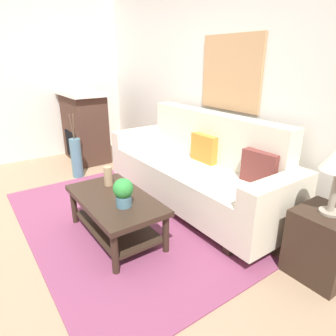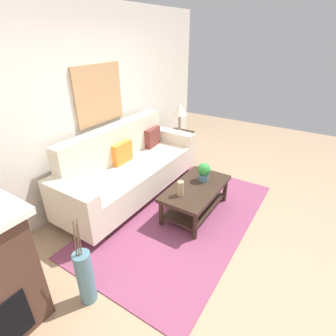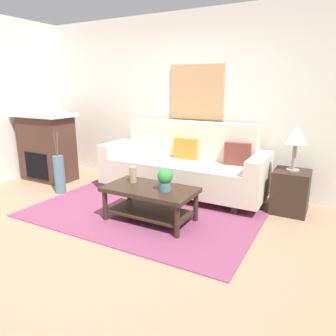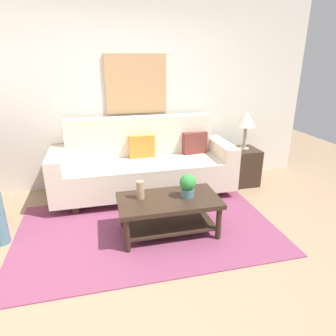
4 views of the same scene
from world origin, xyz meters
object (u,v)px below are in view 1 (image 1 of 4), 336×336
at_px(potted_plant_tabletop, 123,192).
at_px(floor_vase, 76,158).
at_px(coffee_table, 115,208).
at_px(framed_painting, 230,73).
at_px(fireplace, 84,126).
at_px(side_table, 323,244).
at_px(couch, 196,170).
at_px(throw_pillow_orange, 205,148).
at_px(tabletop_vase, 108,176).
at_px(throw_pillow_maroon, 260,167).

bearing_deg(potted_plant_tabletop, floor_vase, 173.14).
bearing_deg(coffee_table, framed_painting, 93.60).
height_order(coffee_table, fireplace, fireplace).
height_order(side_table, floor_vase, floor_vase).
height_order(couch, side_table, couch).
bearing_deg(couch, floor_vase, -152.79).
distance_m(coffee_table, potted_plant_tabletop, 0.33).
distance_m(throw_pillow_orange, fireplace, 2.46).
distance_m(potted_plant_tabletop, side_table, 1.69).
relative_size(tabletop_vase, side_table, 0.36).
height_order(tabletop_vase, framed_painting, framed_painting).
xyz_separation_m(tabletop_vase, framed_painting, (0.20, 1.48, 0.98)).
xyz_separation_m(fireplace, floor_vase, (0.71, -0.42, -0.30)).
distance_m(throw_pillow_maroon, framed_painting, 1.19).
xyz_separation_m(potted_plant_tabletop, framed_painting, (-0.31, 1.57, 0.94)).
bearing_deg(floor_vase, side_table, 15.27).
height_order(floor_vase, framed_painting, framed_painting).
relative_size(couch, side_table, 4.43).
bearing_deg(coffee_table, couch, 95.13).
bearing_deg(tabletop_vase, framed_painting, 82.38).
height_order(couch, fireplace, fireplace).
bearing_deg(throw_pillow_maroon, throw_pillow_orange, 180.00).
relative_size(fireplace, framed_painting, 1.32).
bearing_deg(framed_painting, side_table, -16.22).
bearing_deg(fireplace, throw_pillow_maroon, 10.15).
bearing_deg(side_table, floor_vase, -164.73).
bearing_deg(throw_pillow_orange, side_table, -3.99).
bearing_deg(couch, tabletop_vase, -101.03).
distance_m(throw_pillow_orange, floor_vase, 1.98).
bearing_deg(framed_painting, throw_pillow_orange, -90.00).
distance_m(throw_pillow_maroon, side_table, 0.86).
relative_size(coffee_table, side_table, 1.96).
height_order(potted_plant_tabletop, fireplace, fireplace).
relative_size(tabletop_vase, floor_vase, 0.35).
bearing_deg(framed_painting, potted_plant_tabletop, -78.84).
relative_size(potted_plant_tabletop, side_table, 0.47).
distance_m(throw_pillow_maroon, fireplace, 3.23).
xyz_separation_m(coffee_table, floor_vase, (-1.77, 0.23, -0.03)).
xyz_separation_m(coffee_table, tabletop_vase, (-0.30, 0.08, 0.22)).
bearing_deg(coffee_table, fireplace, 165.43).
bearing_deg(side_table, fireplace, -173.29).
bearing_deg(fireplace, tabletop_vase, -14.61).
height_order(throw_pillow_orange, fireplace, fireplace).
distance_m(couch, coffee_table, 1.10).
bearing_deg(floor_vase, framed_painting, 38.36).
distance_m(couch, potted_plant_tabletop, 1.15).
xyz_separation_m(couch, coffee_table, (0.10, -1.09, -0.12)).
xyz_separation_m(tabletop_vase, potted_plant_tabletop, (0.51, -0.08, 0.04)).
bearing_deg(coffee_table, throw_pillow_orange, 94.61).
xyz_separation_m(throw_pillow_orange, tabletop_vase, (-0.20, -1.14, -0.15)).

